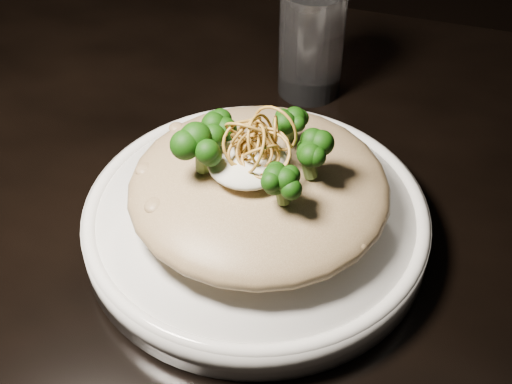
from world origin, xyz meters
TOP-DOWN VIEW (x-y plane):
  - table at (0.00, 0.00)m, footprint 1.10×0.80m
  - plate at (-0.02, -0.04)m, footprint 0.31×0.31m
  - risotto at (-0.02, -0.04)m, footprint 0.23×0.23m
  - broccoli at (-0.02, -0.04)m, footprint 0.16×0.16m
  - cheese at (-0.03, -0.05)m, footprint 0.07×0.07m
  - shallots at (-0.02, -0.04)m, footprint 0.05×0.05m
  - drinking_glass at (-0.03, 0.20)m, footprint 0.08×0.08m

SIDE VIEW (x-z plane):
  - table at x=0.00m, z-range 0.29..1.04m
  - plate at x=-0.02m, z-range 0.75..0.78m
  - risotto at x=-0.02m, z-range 0.78..0.83m
  - drinking_glass at x=-0.03m, z-range 0.75..0.88m
  - cheese at x=-0.03m, z-range 0.83..0.85m
  - broccoli at x=-0.02m, z-range 0.83..0.89m
  - shallots at x=-0.02m, z-range 0.85..0.89m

